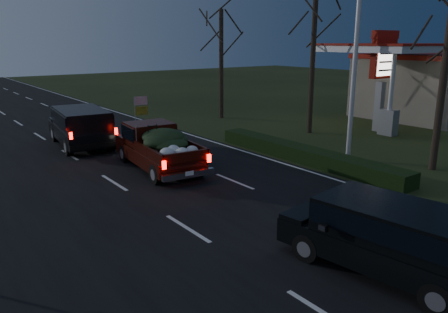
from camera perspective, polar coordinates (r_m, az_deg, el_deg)
ground at (r=12.21m, az=-4.79°, el=-9.41°), size 120.00×120.00×0.00m
road_asphalt at (r=12.21m, az=-4.80°, el=-9.37°), size 14.00×120.00×0.02m
hedge_row at (r=19.08m, az=10.40°, el=0.31°), size 1.00×10.00×0.60m
light_pole at (r=19.17m, az=17.02°, el=15.64°), size 0.50×0.90×9.16m
gas_price_pylon at (r=26.23m, az=20.04°, el=11.26°), size 2.00×0.41×5.57m
gas_station_building at (r=33.75m, az=25.96°, el=8.25°), size 10.00×7.00×4.00m
gas_canopy at (r=28.43m, az=20.71°, el=12.59°), size 7.10×6.10×4.88m
bare_tree_mid at (r=24.70m, az=11.80°, el=17.66°), size 3.60×3.60×8.50m
bare_tree_far at (r=29.19m, az=-0.37°, el=15.27°), size 3.60×3.60×7.00m
pickup_truck at (r=17.65m, az=-8.62°, el=1.53°), size 2.43×5.22×2.65m
lead_suv at (r=22.30m, az=-18.16°, el=4.11°), size 2.76×5.45×1.51m
rear_suv at (r=10.27m, az=21.15°, el=-9.24°), size 2.52×4.77×1.31m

